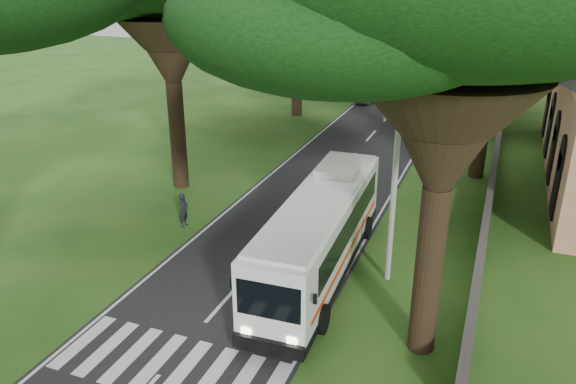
% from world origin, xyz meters
% --- Properties ---
extents(ground, '(140.00, 140.00, 0.00)m').
position_xyz_m(ground, '(0.00, 0.00, 0.00)').
color(ground, '#1E4A15').
rests_on(ground, ground).
extents(road, '(8.00, 120.00, 0.04)m').
position_xyz_m(road, '(0.00, 25.00, 0.01)').
color(road, black).
rests_on(road, ground).
extents(crosswalk, '(8.00, 3.00, 0.01)m').
position_xyz_m(crosswalk, '(0.00, -2.00, 0.00)').
color(crosswalk, silver).
rests_on(crosswalk, ground).
extents(property_wall, '(0.35, 50.00, 1.20)m').
position_xyz_m(property_wall, '(9.00, 24.00, 0.60)').
color(property_wall, '#383533').
rests_on(property_wall, ground).
extents(pole_near, '(1.60, 0.24, 8.00)m').
position_xyz_m(pole_near, '(5.50, 6.00, 4.18)').
color(pole_near, gray).
rests_on(pole_near, ground).
extents(pole_mid, '(1.60, 0.24, 8.00)m').
position_xyz_m(pole_mid, '(5.50, 26.00, 4.18)').
color(pole_mid, gray).
rests_on(pole_mid, ground).
extents(pole_far, '(1.60, 0.24, 8.00)m').
position_xyz_m(pole_far, '(5.50, 46.00, 4.18)').
color(pole_far, gray).
rests_on(pole_far, ground).
extents(coach_bus, '(3.18, 12.05, 3.53)m').
position_xyz_m(coach_bus, '(2.70, 5.54, 1.90)').
color(coach_bus, white).
rests_on(coach_bus, ground).
extents(distant_car_a, '(2.65, 4.36, 1.39)m').
position_xyz_m(distant_car_a, '(-3.00, 37.04, 0.72)').
color(distant_car_a, '#AEADB2').
rests_on(distant_car_a, road).
extents(distant_car_c, '(2.49, 4.37, 1.19)m').
position_xyz_m(distant_car_c, '(2.22, 61.55, 0.63)').
color(distant_car_c, maroon).
rests_on(distant_car_c, road).
extents(pedestrian, '(0.45, 0.65, 1.72)m').
position_xyz_m(pedestrian, '(-4.94, 7.30, 0.86)').
color(pedestrian, black).
rests_on(pedestrian, ground).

